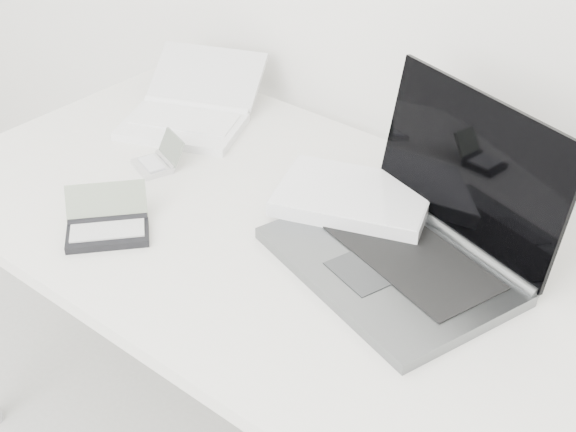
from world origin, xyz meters
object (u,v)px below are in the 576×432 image
Objects in this scene: desk at (314,259)px; laptop_large at (396,225)px; netbook_open_white at (190,111)px; palmtop_charcoal at (107,226)px.

desk is 0.17m from laptop_large.
netbook_open_white is (-0.51, 0.18, 0.07)m from desk.
palmtop_charcoal is (-0.31, -0.23, 0.06)m from desk.
desk is at bearing -42.74° from netbook_open_white.
laptop_large is 2.94× the size of palmtop_charcoal.
desk is 2.77× the size of laptop_large.
palmtop_charcoal is (0.20, -0.42, -0.01)m from netbook_open_white.
laptop_large is 0.65m from netbook_open_white.
laptop_large reaches higher than desk.
netbook_open_white is 2.05× the size of palmtop_charcoal.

